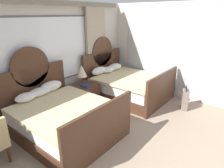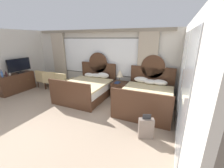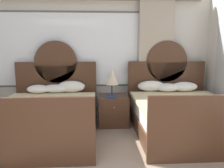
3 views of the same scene
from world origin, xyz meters
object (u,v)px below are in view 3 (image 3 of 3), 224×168
Objects in this scene: bed_near_window at (48,116)px; bed_near_mirror at (180,114)px; book_on_nightstand at (111,96)px; table_lamp_on_nightstand at (112,77)px; nightstand_between_beds at (113,110)px.

bed_near_window is 2.41m from bed_near_mirror.
bed_near_mirror is 1.37m from book_on_nightstand.
table_lamp_on_nightstand is at bearing 78.02° from book_on_nightstand.
bed_near_window is 1.46m from table_lamp_on_nightstand.
book_on_nightstand is at bearing -101.98° from table_lamp_on_nightstand.
bed_near_window is at bearing -152.08° from table_lamp_on_nightstand.
nightstand_between_beds is 0.34m from book_on_nightstand.
nightstand_between_beds is at bearing 25.83° from bed_near_window.
bed_near_mirror reaches higher than book_on_nightstand.
table_lamp_on_nightstand is 2.08× the size of book_on_nightstand.
bed_near_window is at bearing -154.17° from nightstand_between_beds.
bed_near_window is 1.26m from book_on_nightstand.
nightstand_between_beds is 2.39× the size of book_on_nightstand.
bed_near_window is 8.18× the size of book_on_nightstand.
bed_near_mirror reaches higher than nightstand_between_beds.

